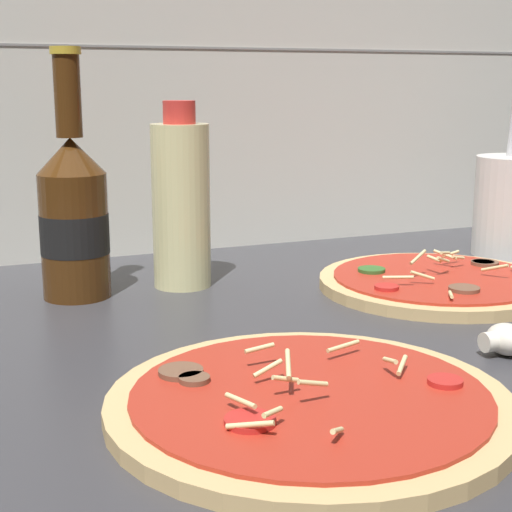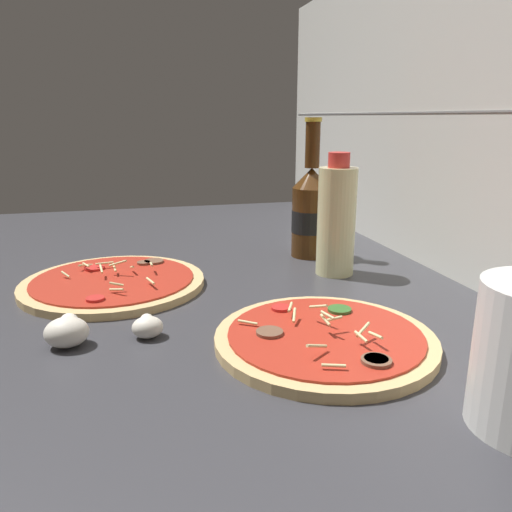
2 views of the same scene
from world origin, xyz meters
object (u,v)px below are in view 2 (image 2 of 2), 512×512
beer_bottle (311,210)px  pizza_near (114,282)px  mushroom_right (148,327)px  oil_bottle (336,220)px  pizza_far (325,338)px  mushroom_left (67,331)px

beer_bottle → pizza_near: bearing=-75.1°
pizza_near → beer_bottle: bearing=104.9°
beer_bottle → mushroom_right: bearing=-46.8°
beer_bottle → oil_bottle: beer_bottle is taller
pizza_far → beer_bottle: bearing=162.4°
pizza_near → mushroom_left: pizza_near is taller
mushroom_left → oil_bottle: bearing=113.9°
beer_bottle → mushroom_right: (30.94, -32.99, -7.80)cm
oil_bottle → mushroom_left: 47.32cm
pizza_near → mushroom_right: bearing=12.1°
oil_bottle → pizza_near: bearing=-93.2°
mushroom_right → pizza_far: bearing=69.9°
pizza_near → beer_bottle: 39.70cm
pizza_near → mushroom_right: pizza_near is taller
pizza_near → oil_bottle: 38.77cm
oil_bottle → mushroom_right: 39.04cm
mushroom_left → mushroom_right: size_ratio=1.33×
pizza_near → mushroom_left: 21.65cm
beer_bottle → mushroom_right: 45.89cm
mushroom_left → beer_bottle: bearing=126.1°
pizza_near → oil_bottle: oil_bottle is taller
beer_bottle → mushroom_left: 53.11cm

